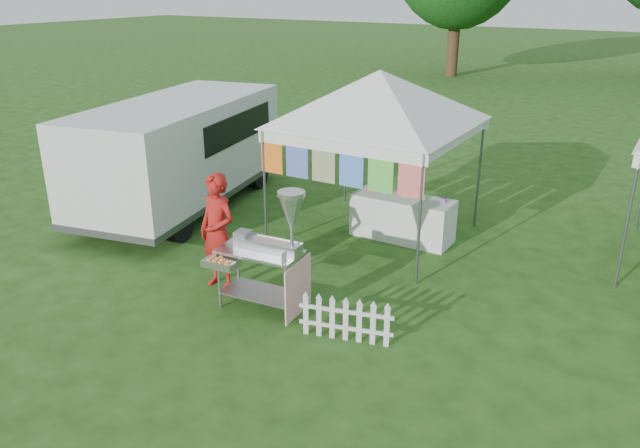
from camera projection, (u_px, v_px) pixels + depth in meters
The scene contains 7 objects.
ground at pixel (262, 318), 8.69m from camera, with size 120.00×120.00×0.00m, color #224112.
canopy_main at pixel (380, 71), 10.39m from camera, with size 4.24×4.24×3.45m.
donut_cart at pixel (271, 242), 8.48m from camera, with size 1.30×0.99×1.81m.
vendor at pixel (218, 232), 9.26m from camera, with size 0.66×0.43×1.80m, color #AA1815.
cargo_van at pixel (183, 150), 12.68m from camera, with size 3.11×5.56×2.18m.
picket_fence at pixel (346, 321), 8.05m from camera, with size 1.23×0.34×0.56m.
display_table at pixel (402, 218), 11.24m from camera, with size 1.80×0.70×0.79m, color white.
Camera 1 is at (4.62, -6.11, 4.38)m, focal length 35.00 mm.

